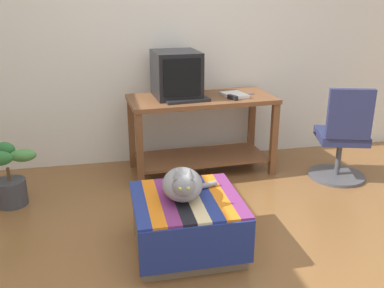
{
  "coord_description": "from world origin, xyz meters",
  "views": [
    {
      "loc": [
        -0.58,
        -2.19,
        1.65
      ],
      "look_at": [
        0.06,
        0.85,
        0.55
      ],
      "focal_mm": 39.91,
      "sensor_mm": 36.0,
      "label": 1
    }
  ],
  "objects_px": {
    "cat": "(183,184)",
    "stapler": "(233,97)",
    "keyboard": "(187,100)",
    "potted_plant": "(7,176)",
    "tv_monitor": "(176,75)",
    "office_chair": "(342,140)",
    "book": "(234,95)",
    "ottoman_with_blanket": "(187,224)",
    "desk": "(201,121)"
  },
  "relations": [
    {
      "from": "tv_monitor",
      "to": "ottoman_with_blanket",
      "type": "bearing_deg",
      "value": -100.62
    },
    {
      "from": "office_chair",
      "to": "stapler",
      "type": "bearing_deg",
      "value": -2.19
    },
    {
      "from": "office_chair",
      "to": "tv_monitor",
      "type": "bearing_deg",
      "value": -4.32
    },
    {
      "from": "keyboard",
      "to": "potted_plant",
      "type": "bearing_deg",
      "value": -178.87
    },
    {
      "from": "keyboard",
      "to": "potted_plant",
      "type": "xyz_separation_m",
      "value": [
        -1.53,
        -0.24,
        -0.49
      ]
    },
    {
      "from": "ottoman_with_blanket",
      "to": "cat",
      "type": "bearing_deg",
      "value": -174.45
    },
    {
      "from": "desk",
      "to": "keyboard",
      "type": "height_order",
      "value": "keyboard"
    },
    {
      "from": "desk",
      "to": "office_chair",
      "type": "xyz_separation_m",
      "value": [
        1.21,
        -0.48,
        -0.12
      ]
    },
    {
      "from": "desk",
      "to": "ottoman_with_blanket",
      "type": "distance_m",
      "value": 1.41
    },
    {
      "from": "tv_monitor",
      "to": "keyboard",
      "type": "xyz_separation_m",
      "value": [
        0.06,
        -0.21,
        -0.19
      ]
    },
    {
      "from": "potted_plant",
      "to": "stapler",
      "type": "xyz_separation_m",
      "value": [
        1.95,
        0.22,
        0.5
      ]
    },
    {
      "from": "book",
      "to": "ottoman_with_blanket",
      "type": "relative_size",
      "value": 0.35
    },
    {
      "from": "office_chair",
      "to": "stapler",
      "type": "xyz_separation_m",
      "value": [
        -0.95,
        0.32,
        0.37
      ]
    },
    {
      "from": "book",
      "to": "cat",
      "type": "xyz_separation_m",
      "value": [
        -0.74,
        -1.29,
        -0.27
      ]
    },
    {
      "from": "cat",
      "to": "tv_monitor",
      "type": "bearing_deg",
      "value": 89.04
    },
    {
      "from": "tv_monitor",
      "to": "potted_plant",
      "type": "relative_size",
      "value": 0.89
    },
    {
      "from": "book",
      "to": "ottoman_with_blanket",
      "type": "height_order",
      "value": "book"
    },
    {
      "from": "book",
      "to": "cat",
      "type": "height_order",
      "value": "book"
    },
    {
      "from": "ottoman_with_blanket",
      "to": "stapler",
      "type": "height_order",
      "value": "stapler"
    },
    {
      "from": "stapler",
      "to": "ottoman_with_blanket",
      "type": "bearing_deg",
      "value": -143.59
    },
    {
      "from": "desk",
      "to": "keyboard",
      "type": "distance_m",
      "value": 0.33
    },
    {
      "from": "tv_monitor",
      "to": "office_chair",
      "type": "bearing_deg",
      "value": -24.13
    },
    {
      "from": "keyboard",
      "to": "potted_plant",
      "type": "distance_m",
      "value": 1.63
    },
    {
      "from": "potted_plant",
      "to": "stapler",
      "type": "relative_size",
      "value": 5.01
    },
    {
      "from": "cat",
      "to": "office_chair",
      "type": "bearing_deg",
      "value": 34.57
    },
    {
      "from": "office_chair",
      "to": "cat",
      "type": "bearing_deg",
      "value": 43.7
    },
    {
      "from": "cat",
      "to": "potted_plant",
      "type": "bearing_deg",
      "value": 150.9
    },
    {
      "from": "keyboard",
      "to": "cat",
      "type": "relative_size",
      "value": 0.95
    },
    {
      "from": "potted_plant",
      "to": "stapler",
      "type": "distance_m",
      "value": 2.03
    },
    {
      "from": "desk",
      "to": "stapler",
      "type": "height_order",
      "value": "stapler"
    },
    {
      "from": "tv_monitor",
      "to": "cat",
      "type": "height_order",
      "value": "tv_monitor"
    },
    {
      "from": "cat",
      "to": "book",
      "type": "bearing_deg",
      "value": 67.62
    },
    {
      "from": "tv_monitor",
      "to": "ottoman_with_blanket",
      "type": "relative_size",
      "value": 0.7
    },
    {
      "from": "book",
      "to": "cat",
      "type": "distance_m",
      "value": 1.51
    },
    {
      "from": "ottoman_with_blanket",
      "to": "stapler",
      "type": "distance_m",
      "value": 1.45
    },
    {
      "from": "ottoman_with_blanket",
      "to": "cat",
      "type": "distance_m",
      "value": 0.29
    },
    {
      "from": "tv_monitor",
      "to": "stapler",
      "type": "xyz_separation_m",
      "value": [
        0.48,
        -0.22,
        -0.19
      ]
    },
    {
      "from": "book",
      "to": "cat",
      "type": "relative_size",
      "value": 0.59
    },
    {
      "from": "potted_plant",
      "to": "desk",
      "type": "bearing_deg",
      "value": 12.76
    },
    {
      "from": "tv_monitor",
      "to": "book",
      "type": "xyz_separation_m",
      "value": [
        0.54,
        -0.09,
        -0.19
      ]
    },
    {
      "from": "desk",
      "to": "stapler",
      "type": "xyz_separation_m",
      "value": [
        0.25,
        -0.16,
        0.26
      ]
    },
    {
      "from": "desk",
      "to": "cat",
      "type": "distance_m",
      "value": 1.39
    },
    {
      "from": "cat",
      "to": "stapler",
      "type": "distance_m",
      "value": 1.37
    },
    {
      "from": "desk",
      "to": "book",
      "type": "relative_size",
      "value": 5.55
    },
    {
      "from": "desk",
      "to": "office_chair",
      "type": "relative_size",
      "value": 1.55
    },
    {
      "from": "tv_monitor",
      "to": "stapler",
      "type": "distance_m",
      "value": 0.56
    },
    {
      "from": "potted_plant",
      "to": "book",
      "type": "bearing_deg",
      "value": 10.04
    },
    {
      "from": "potted_plant",
      "to": "office_chair",
      "type": "height_order",
      "value": "office_chair"
    },
    {
      "from": "desk",
      "to": "stapler",
      "type": "bearing_deg",
      "value": -35.63
    },
    {
      "from": "keyboard",
      "to": "book",
      "type": "height_order",
      "value": "book"
    }
  ]
}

